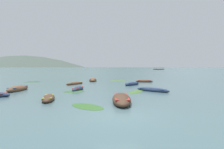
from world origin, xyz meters
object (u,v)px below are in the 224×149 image
object	(u,v)px
rowboat_1	(75,83)
rowboat_3	(48,98)
rowboat_9	(93,80)
rowboat_7	(153,90)
ferry_0	(159,69)
rowboat_4	(78,89)
rowboat_2	(144,81)
rowboat_11	(121,99)
rowboat_0	(132,84)
rowboat_6	(18,89)

from	to	relation	value
rowboat_1	rowboat_3	bearing A→B (deg)	-89.73
rowboat_9	rowboat_3	bearing A→B (deg)	-96.90
rowboat_7	ferry_0	size ratio (longest dim) A/B	0.32
rowboat_4	rowboat_7	xyz separation A→B (m)	(8.32, -1.26, -0.00)
rowboat_1	rowboat_2	world-z (taller)	rowboat_2
rowboat_1	rowboat_11	size ratio (longest dim) A/B	0.78
rowboat_1	rowboat_9	xyz separation A→B (m)	(2.34, 6.14, 0.09)
rowboat_4	rowboat_9	size ratio (longest dim) A/B	0.75
rowboat_0	ferry_0	bearing A→B (deg)	71.15
rowboat_2	rowboat_3	size ratio (longest dim) A/B	0.98
rowboat_6	rowboat_0	bearing A→B (deg)	21.35
rowboat_9	ferry_0	world-z (taller)	ferry_0
rowboat_4	rowboat_9	distance (m)	12.89
rowboat_11	rowboat_3	bearing A→B (deg)	169.46
rowboat_0	ferry_0	world-z (taller)	ferry_0
rowboat_7	rowboat_11	size ratio (longest dim) A/B	0.78
rowboat_2	rowboat_9	xyz separation A→B (m)	(-9.17, 2.70, 0.07)
ferry_0	rowboat_11	bearing A→B (deg)	-108.36
rowboat_11	rowboat_2	bearing A→B (deg)	71.80
ferry_0	rowboat_4	bearing A→B (deg)	-110.68
rowboat_6	rowboat_9	size ratio (longest dim) A/B	0.86
rowboat_2	ferry_0	bearing A→B (deg)	71.62
rowboat_0	rowboat_4	size ratio (longest dim) A/B	0.91
rowboat_6	rowboat_11	size ratio (longest dim) A/B	0.84
rowboat_0	rowboat_1	size ratio (longest dim) A/B	0.84
rowboat_7	rowboat_0	bearing A→B (deg)	100.87
rowboat_3	rowboat_2	bearing A→B (deg)	54.66
rowboat_3	rowboat_7	xyz separation A→B (m)	(9.77, 4.72, -0.01)
rowboat_6	rowboat_7	world-z (taller)	rowboat_6
rowboat_9	rowboat_2	bearing A→B (deg)	-16.40
rowboat_4	rowboat_11	size ratio (longest dim) A/B	0.72
rowboat_1	rowboat_7	distance (m)	12.67
rowboat_0	rowboat_1	bearing A→B (deg)	169.98
rowboat_4	rowboat_2	bearing A→B (deg)	45.45
rowboat_1	rowboat_11	xyz separation A→B (m)	(5.85, -13.79, 0.09)
rowboat_7	ferry_0	xyz separation A→B (m)	(46.95, 147.66, 0.29)
rowboat_9	rowboat_11	distance (m)	20.23
rowboat_3	rowboat_6	size ratio (longest dim) A/B	0.84
rowboat_4	ferry_0	world-z (taller)	ferry_0
rowboat_2	rowboat_4	size ratio (longest dim) A/B	0.96
rowboat_0	rowboat_3	size ratio (longest dim) A/B	0.93
rowboat_1	ferry_0	distance (m)	150.77
rowboat_0	rowboat_6	bearing A→B (deg)	-158.65
rowboat_2	rowboat_7	world-z (taller)	rowboat_2
rowboat_4	rowboat_6	distance (m)	6.68
rowboat_6	ferry_0	world-z (taller)	ferry_0
rowboat_7	rowboat_11	bearing A→B (deg)	-124.47
rowboat_3	rowboat_6	world-z (taller)	rowboat_6
rowboat_0	rowboat_7	distance (m)	6.60
rowboat_2	rowboat_7	size ratio (longest dim) A/B	0.89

